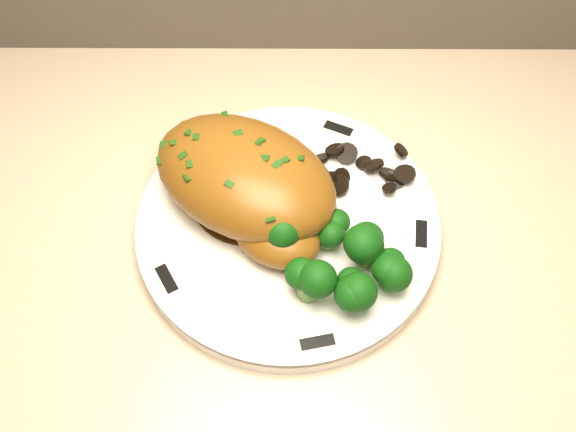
{
  "coord_description": "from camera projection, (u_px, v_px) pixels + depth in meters",
  "views": [
    {
      "loc": [
        -0.22,
        1.35,
        1.46
      ],
      "look_at": [
        -0.22,
        1.72,
        0.9
      ],
      "focal_mm": 45.0,
      "sensor_mm": 36.0,
      "label": 1
    }
  ],
  "objects": [
    {
      "name": "plate",
      "position": [
        288.0,
        227.0,
        0.7
      ],
      "size": [
        0.36,
        0.36,
        0.02
      ],
      "primitive_type": "cylinder",
      "rotation": [
        0.0,
        0.0,
        -0.27
      ],
      "color": "white",
      "rests_on": "counter"
    },
    {
      "name": "rim_accent_2",
      "position": [
        197.0,
        151.0,
        0.73
      ],
      "size": [
        0.03,
        0.03,
        0.0
      ],
      "primitive_type": "cube",
      "rotation": [
        0.0,
        0.0,
        3.98
      ],
      "color": "black",
      "rests_on": "plate"
    },
    {
      "name": "broccoli_florets",
      "position": [
        340.0,
        258.0,
        0.64
      ],
      "size": [
        0.12,
        0.09,
        0.05
      ],
      "rotation": [
        0.0,
        0.0,
        -0.05
      ],
      "color": "#628F3C",
      "rests_on": "plate"
    },
    {
      "name": "rim_accent_1",
      "position": [
        338.0,
        129.0,
        0.75
      ],
      "size": [
        0.03,
        0.02,
        0.0
      ],
      "primitive_type": "cube",
      "rotation": [
        0.0,
        0.0,
        2.72
      ],
      "color": "black",
      "rests_on": "plate"
    },
    {
      "name": "gravy_pool",
      "position": [
        247.0,
        199.0,
        0.7
      ],
      "size": [
        0.11,
        0.11,
        0.0
      ],
      "primitive_type": "cylinder",
      "color": "#3C290B",
      "rests_on": "plate"
    },
    {
      "name": "rim_accent_4",
      "position": [
        317.0,
        342.0,
        0.62
      ],
      "size": [
        0.03,
        0.02,
        0.0
      ],
      "primitive_type": "cube",
      "rotation": [
        0.0,
        0.0,
        6.49
      ],
      "color": "black",
      "rests_on": "plate"
    },
    {
      "name": "mushroom_pile",
      "position": [
        359.0,
        174.0,
        0.71
      ],
      "size": [
        0.09,
        0.06,
        0.02
      ],
      "color": "black",
      "rests_on": "plate"
    },
    {
      "name": "rim_accent_3",
      "position": [
        167.0,
        279.0,
        0.65
      ],
      "size": [
        0.02,
        0.03,
        0.0
      ],
      "primitive_type": "cube",
      "rotation": [
        0.0,
        0.0,
        5.23
      ],
      "color": "black",
      "rests_on": "plate"
    },
    {
      "name": "rim_accent_0",
      "position": [
        421.0,
        234.0,
        0.68
      ],
      "size": [
        0.01,
        0.03,
        0.0
      ],
      "primitive_type": "cube",
      "rotation": [
        0.0,
        0.0,
        1.46
      ],
      "color": "black",
      "rests_on": "plate"
    },
    {
      "name": "chicken_breast",
      "position": [
        249.0,
        184.0,
        0.67
      ],
      "size": [
        0.22,
        0.21,
        0.07
      ],
      "rotation": [
        0.0,
        0.0,
        -0.56
      ],
      "color": "brown",
      "rests_on": "plate"
    }
  ]
}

